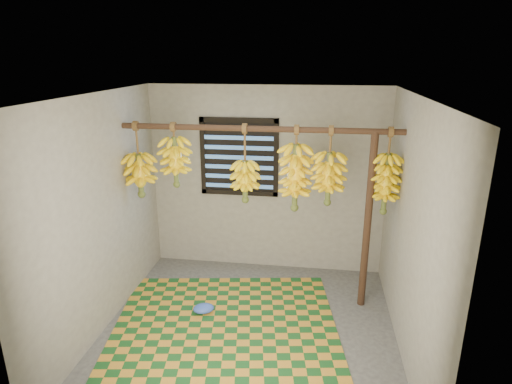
% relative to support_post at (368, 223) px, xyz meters
% --- Properties ---
extents(floor, '(3.00, 3.00, 0.01)m').
position_rel_support_post_xyz_m(floor, '(-1.20, -0.70, -1.00)').
color(floor, '#454545').
rests_on(floor, ground).
extents(ceiling, '(3.00, 3.00, 0.01)m').
position_rel_support_post_xyz_m(ceiling, '(-1.20, -0.70, 1.40)').
color(ceiling, silver).
rests_on(ceiling, wall_back).
extents(wall_back, '(3.00, 0.01, 2.40)m').
position_rel_support_post_xyz_m(wall_back, '(-1.20, 0.80, 0.20)').
color(wall_back, slate).
rests_on(wall_back, floor).
extents(wall_left, '(0.01, 3.00, 2.40)m').
position_rel_support_post_xyz_m(wall_left, '(-2.71, -0.70, 0.20)').
color(wall_left, slate).
rests_on(wall_left, floor).
extents(wall_right, '(0.01, 3.00, 2.40)m').
position_rel_support_post_xyz_m(wall_right, '(0.30, -0.70, 0.20)').
color(wall_right, slate).
rests_on(wall_right, floor).
extents(window, '(1.00, 0.04, 1.00)m').
position_rel_support_post_xyz_m(window, '(-1.55, 0.78, 0.50)').
color(window, black).
rests_on(window, wall_back).
extents(hanging_pole, '(3.00, 0.06, 0.06)m').
position_rel_support_post_xyz_m(hanging_pole, '(-1.20, 0.00, 1.00)').
color(hanging_pole, '#3C2619').
rests_on(hanging_pole, wall_left).
extents(support_post, '(0.08, 0.08, 2.00)m').
position_rel_support_post_xyz_m(support_post, '(0.00, 0.00, 0.00)').
color(support_post, '#3C2619').
rests_on(support_post, floor).
extents(woven_mat, '(2.59, 2.20, 0.01)m').
position_rel_support_post_xyz_m(woven_mat, '(-1.47, -0.57, -0.99)').
color(woven_mat, '#174F1E').
rests_on(woven_mat, floor).
extents(plastic_bag, '(0.28, 0.24, 0.10)m').
position_rel_support_post_xyz_m(plastic_bag, '(-1.75, -0.44, -0.94)').
color(plastic_bag, blue).
rests_on(plastic_bag, woven_mat).
extents(banana_bunch_a, '(0.37, 0.37, 0.86)m').
position_rel_support_post_xyz_m(banana_bunch_a, '(-2.55, 0.00, 0.44)').
color(banana_bunch_a, brown).
rests_on(banana_bunch_a, hanging_pole).
extents(banana_bunch_b, '(0.35, 0.35, 0.72)m').
position_rel_support_post_xyz_m(banana_bunch_b, '(-2.12, 0.00, 0.61)').
color(banana_bunch_b, brown).
rests_on(banana_bunch_b, hanging_pole).
extents(banana_bunch_c, '(0.30, 0.30, 0.86)m').
position_rel_support_post_xyz_m(banana_bunch_c, '(-1.34, 0.00, 0.42)').
color(banana_bunch_c, brown).
rests_on(banana_bunch_c, hanging_pole).
extents(banana_bunch_d, '(0.33, 0.33, 0.93)m').
position_rel_support_post_xyz_m(banana_bunch_d, '(-0.79, 0.00, 0.49)').
color(banana_bunch_d, brown).
rests_on(banana_bunch_d, hanging_pole).
extents(banana_bunch_e, '(0.35, 0.35, 0.85)m').
position_rel_support_post_xyz_m(banana_bunch_e, '(-0.44, 0.00, 0.49)').
color(banana_bunch_e, brown).
rests_on(banana_bunch_e, hanging_pole).
extents(banana_bunch_f, '(0.30, 0.30, 0.92)m').
position_rel_support_post_xyz_m(banana_bunch_f, '(0.15, 0.00, 0.45)').
color(banana_bunch_f, brown).
rests_on(banana_bunch_f, hanging_pole).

